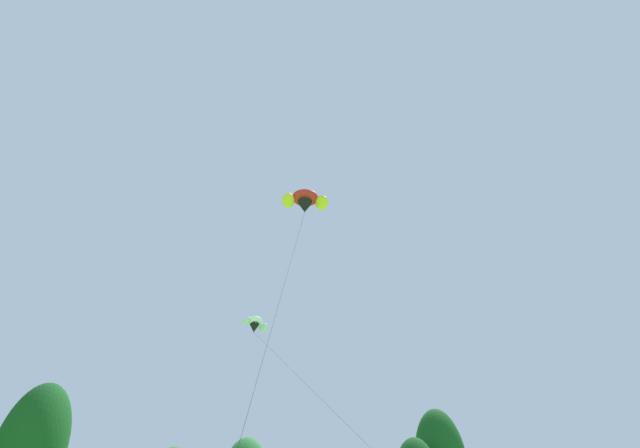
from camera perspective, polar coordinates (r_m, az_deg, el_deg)
The scene contains 2 objects.
parafoil_kite_high_red_yellow at distance 34.50m, azimuth -1.90°, elevation 2.81°, with size 8.92×11.23×22.50m.
parafoil_kite_mid_white at distance 40.35m, azimuth -8.17°, elevation -12.40°, with size 3.93×21.69×16.83m.
Camera 1 is at (-10.06, 7.73, 1.96)m, focal length 25.43 mm.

